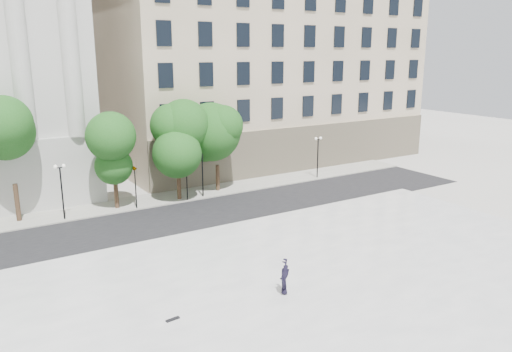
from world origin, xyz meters
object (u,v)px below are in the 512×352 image
(traffic_light_west, at_px, (134,166))
(traffic_light_east, at_px, (186,160))
(person_lying, at_px, (284,290))
(skateboard, at_px, (173,319))

(traffic_light_west, relative_size, traffic_light_east, 0.99)
(traffic_light_east, height_order, person_lying, traffic_light_east)
(traffic_light_west, relative_size, person_lying, 2.19)
(traffic_light_west, distance_m, traffic_light_east, 4.59)
(person_lying, bearing_deg, skateboard, 129.71)
(traffic_light_west, height_order, skateboard, traffic_light_west)
(traffic_light_east, relative_size, skateboard, 6.10)
(person_lying, bearing_deg, traffic_light_west, 49.86)
(traffic_light_west, xyz_separation_m, person_lying, (1.31, -19.44, -2.96))
(traffic_light_west, xyz_separation_m, traffic_light_east, (4.59, -0.00, 0.03))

